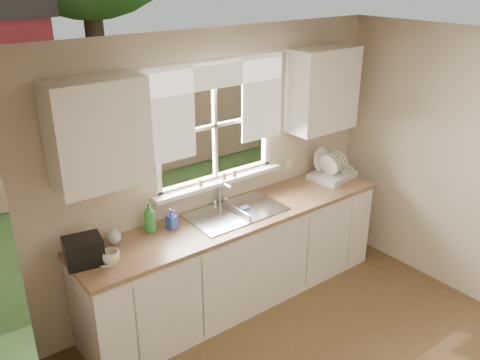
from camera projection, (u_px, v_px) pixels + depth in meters
room_walls at (408, 268)px, 3.15m from camera, size 3.62×4.02×2.50m
ceiling at (429, 60)px, 2.70m from camera, size 3.60×4.00×0.02m
window at (216, 144)px, 4.56m from camera, size 1.38×0.16×1.06m
curtains at (219, 96)px, 4.34m from camera, size 1.50×0.03×0.81m
base_cabinets at (238, 259)px, 4.74m from camera, size 3.00×0.62×0.87m
countertop at (238, 216)px, 4.56m from camera, size 3.04×0.65×0.04m
upper_cabinet_left at (98, 134)px, 3.64m from camera, size 0.70×0.33×0.80m
upper_cabinet_right at (323, 89)px, 4.93m from camera, size 0.70×0.33×0.80m
wall_outlet at (288, 165)px, 5.20m from camera, size 0.08×0.01×0.12m
sill_jars at (220, 177)px, 4.63m from camera, size 0.42×0.04×0.06m
sink at (236, 220)px, 4.60m from camera, size 0.88×0.52×0.40m
dish_rack at (332, 172)px, 5.29m from camera, size 0.50×0.41×0.31m
bowl at (344, 169)px, 5.32m from camera, size 0.23×0.23×0.05m
soap_bottle_a at (150, 217)px, 4.20m from camera, size 0.10×0.11×0.27m
soap_bottle_b at (172, 219)px, 4.27m from camera, size 0.09×0.10×0.18m
soap_bottle_c at (114, 235)px, 4.05m from camera, size 0.14×0.14×0.15m
saucer at (107, 261)px, 3.81m from camera, size 0.16×0.16×0.01m
cup at (111, 257)px, 3.78m from camera, size 0.17×0.17×0.10m
black_appliance at (84, 251)px, 3.77m from camera, size 0.31×0.28×0.20m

